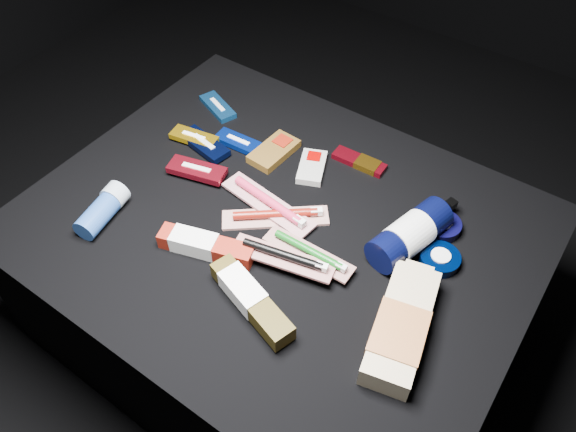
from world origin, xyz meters
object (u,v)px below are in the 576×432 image
Objects in this scene: bodywash_bottle at (401,328)px; lotion_bottle at (410,234)px; toothpaste_carton_red at (202,245)px; deodorant_stick at (103,210)px.

lotion_bottle is at bearing 99.98° from bodywash_bottle.
lotion_bottle is 1.20× the size of toothpaste_carton_red.
bodywash_bottle is (0.08, -0.18, -0.01)m from lotion_bottle.
bodywash_bottle is 0.62m from deodorant_stick.
bodywash_bottle is 1.33× the size of toothpaste_carton_red.
bodywash_bottle is 0.40m from toothpaste_carton_red.
deodorant_stick is at bearing -138.06° from lotion_bottle.
bodywash_bottle is at bearing -9.87° from toothpaste_carton_red.
lotion_bottle is at bearing 17.17° from deodorant_stick.
deodorant_stick is at bearing 176.47° from bodywash_bottle.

